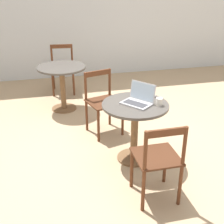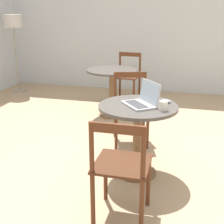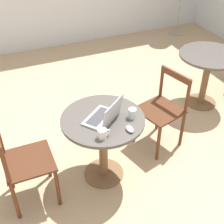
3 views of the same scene
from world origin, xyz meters
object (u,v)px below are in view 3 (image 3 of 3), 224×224
Objects in this scene: cafe_table_near at (103,133)px; mouse at (130,129)px; laptop at (105,116)px; chair_near_left at (24,164)px; mug at (102,133)px; chair_near_right at (163,110)px; drinking_glass at (132,113)px; cafe_table_mid at (208,66)px.

mouse is at bearing -59.36° from cafe_table_near.
laptop is 0.26m from mouse.
chair_near_left is 2.10× the size of laptop.
mug is (-0.25, 0.01, 0.03)m from mouse.
laptop is at bearing -2.53° from chair_near_left.
chair_near_right reaches higher than mouse.
cafe_table_near is 1.86× the size of laptop.
laptop is (0.75, -0.03, 0.32)m from chair_near_left.
mouse is at bearing -121.75° from drinking_glass.
mug reaches higher than cafe_table_near.
mug is (-1.80, -0.93, 0.22)m from cafe_table_mid.
mouse is 0.25m from mug.
mouse is at bearing -143.35° from chair_near_right.
drinking_glass is (0.34, 0.15, 0.00)m from mug.
chair_near_left is 9.35× the size of drinking_glass.
chair_near_left reaches higher than cafe_table_mid.
laptop is 4.11× the size of mouse.
cafe_table_near is 1.00× the size of cafe_table_mid.
chair_near_right is 0.87m from laptop.
chair_near_left is 1.54m from chair_near_right.
chair_near_left is at bearing -164.30° from cafe_table_mid.
drinking_glass is at bearing -151.80° from cafe_table_mid.
chair_near_left reaches higher than drinking_glass.
drinking_glass reaches higher than mouse.
chair_near_right is at bearing 27.81° from mug.
chair_near_left is 1.00× the size of chair_near_right.
chair_near_right reaches higher than drinking_glass.
drinking_glass is at bearing -149.73° from chair_near_right.
laptop reaches higher than chair_near_left.
cafe_table_near is at bearing -158.03° from cafe_table_mid.
mug reaches higher than mouse.
drinking_glass reaches higher than cafe_table_near.
cafe_table_near is at bearing 97.92° from laptop.
cafe_table_near and cafe_table_mid have the same top height.
cafe_table_mid is at bearing 27.38° from mug.
mug is at bearing -116.08° from laptop.
cafe_table_mid is 1.85m from laptop.
cafe_table_near is 8.28× the size of drinking_glass.
mouse is (-0.63, -0.47, 0.29)m from chair_near_right.
cafe_table_mid is 1.82m from mouse.
cafe_table_near is 0.89× the size of chair_near_left.
mug is at bearing -152.19° from chair_near_right.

